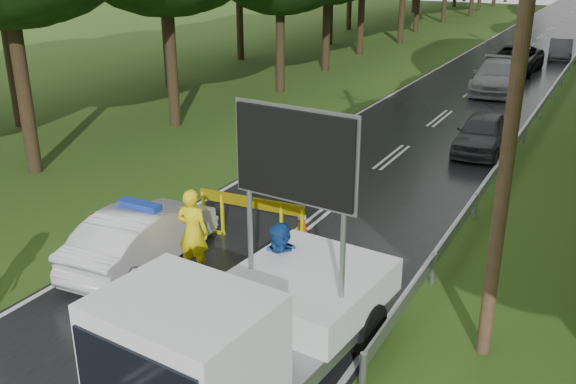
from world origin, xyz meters
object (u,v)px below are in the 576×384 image
Objects in this scene: work_truck at (245,331)px; civilian at (282,272)px; officer at (193,232)px; police_sedan at (142,237)px; barrier at (251,208)px; queue_car_third at (515,59)px; queue_car_fourth at (560,49)px; queue_car_first at (482,133)px; queue_car_second at (496,77)px.

civilian is (-0.60, 2.32, -0.22)m from work_truck.
police_sedan is at bearing -0.39° from officer.
police_sedan is at bearing 152.99° from work_truck.
officer reaches higher than barrier.
queue_car_third is 6.27m from queue_car_fourth.
police_sedan is 2.68m from barrier.
work_truck is 5.78m from barrier.
queue_car_first is (4.81, 12.35, -0.03)m from police_sedan.
work_truck is at bearing -92.17° from queue_car_second.
queue_car_second is (-0.58, 23.24, -0.22)m from civilian.
queue_car_first is at bearing -86.19° from queue_car_second.
queue_car_first is at bearing 69.25° from barrier.
civilian reaches higher than queue_car_second.
queue_car_second is at bearing -104.83° from officer.
queue_car_fourth is (1.68, 12.00, -0.11)m from queue_car_second.
officer is at bearing -101.89° from queue_car_fourth.
police_sedan is 0.75× the size of work_truck.
queue_car_fourth is at bearing 75.42° from queue_car_third.
police_sedan is 5.23m from work_truck.
queue_car_third is at bearing 83.83° from barrier.
barrier is 3.52m from civilian.
officer reaches higher than queue_car_second.
officer is (-0.26, -2.00, 0.11)m from barrier.
queue_car_third reaches higher than queue_car_first.
barrier is 20.65m from queue_car_second.
queue_car_second is at bearing 84.32° from civilian.
police_sedan is 28.95m from queue_car_third.
barrier is at bearing -101.81° from queue_car_fourth.
police_sedan is 2.16× the size of officer.
barrier is at bearing -110.33° from queue_car_first.
work_truck reaches higher than queue_car_fourth.
queue_car_fourth is at bearing 94.50° from work_truck.
barrier is (1.50, 2.21, 0.18)m from police_sedan.
police_sedan is 2.19× the size of civilian.
officer is 34.77m from queue_car_fourth.
work_truck is 2.03× the size of barrier.
queue_car_third is at bearing 86.33° from queue_car_second.
police_sedan is 13.25m from queue_car_first.
civilian is at bearing -51.96° from barrier.
queue_car_first is at bearing -116.17° from officer.
queue_car_first is at bearing -114.91° from police_sedan.
officer is 28.63m from queue_car_third.
officer reaches higher than queue_car_first.
queue_car_fourth is (0.10, 22.43, -0.02)m from queue_car_first.
civilian is 0.36× the size of queue_car_third.
civilian reaches higher than queue_car_fourth.
police_sedan is 1.30m from officer.
police_sedan is at bearing -103.87° from queue_car_fourth.
queue_car_first is at bearing -96.10° from queue_car_fourth.
queue_car_second is (1.98, 22.57, -0.23)m from officer.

